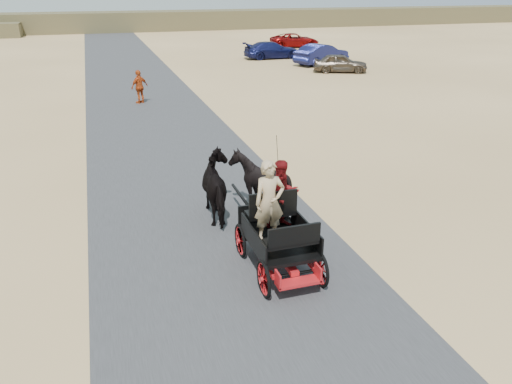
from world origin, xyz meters
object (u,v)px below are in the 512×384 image
object	(u,v)px
car_a	(340,63)
car_c	(272,50)
horse_left	(220,187)
pedestrian	(140,87)
horse_right	(260,183)
car_d	(295,40)
car_b	(322,54)
carriage	(278,254)

from	to	relation	value
car_a	car_c	xyz separation A→B (m)	(-2.27, 8.08, 0.04)
horse_left	pedestrian	bearing A→B (deg)	-87.39
horse_right	car_a	distance (m)	24.11
horse_left	car_a	xyz separation A→B (m)	(13.80, 20.49, -0.21)
pedestrian	car_d	distance (m)	26.81
car_d	car_b	bearing A→B (deg)	175.32
pedestrian	car_c	size ratio (longest dim) A/B	0.37
carriage	pedestrian	size ratio (longest dim) A/B	1.39
horse_left	car_c	xyz separation A→B (m)	(11.53, 28.57, -0.17)
car_a	horse_left	bearing A→B (deg)	167.90
carriage	pedestrian	distance (m)	17.76
horse_left	car_b	distance (m)	28.08
horse_left	car_b	world-z (taller)	horse_left
pedestrian	car_a	world-z (taller)	pedestrian
pedestrian	carriage	bearing A→B (deg)	61.18
car_b	car_d	distance (m)	11.39
horse_right	car_d	xyz separation A→B (m)	(15.21, 35.46, -0.19)
horse_right	car_a	bearing A→B (deg)	-121.80
horse_left	horse_right	distance (m)	1.10
pedestrian	car_c	distance (m)	18.47
horse_left	car_c	distance (m)	30.81
car_a	car_d	world-z (taller)	car_d
pedestrian	car_c	world-z (taller)	pedestrian
horse_right	car_b	bearing A→B (deg)	-118.14
horse_left	car_c	bearing A→B (deg)	-111.98
horse_right	pedestrian	world-z (taller)	pedestrian
pedestrian	car_a	bearing A→B (deg)	168.99
car_b	car_c	xyz separation A→B (m)	(-2.56, 4.28, -0.09)
horse_right	car_c	world-z (taller)	horse_right
horse_right	pedestrian	bearing A→B (deg)	-83.14
car_a	car_b	bearing A→B (deg)	17.51
horse_left	car_b	bearing A→B (deg)	-120.12
car_d	car_a	bearing A→B (deg)	177.05
car_c	car_b	bearing A→B (deg)	-149.20
car_a	car_d	bearing A→B (deg)	12.34
pedestrian	car_d	bearing A→B (deg)	-162.07
horse_right	carriage	bearing A→B (deg)	79.61
horse_left	horse_right	xyz separation A→B (m)	(1.10, 0.00, 0.00)
pedestrian	car_d	world-z (taller)	pedestrian
pedestrian	horse_left	bearing A→B (deg)	59.85
car_b	car_a	bearing A→B (deg)	152.86
car_a	horse_right	bearing A→B (deg)	170.07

